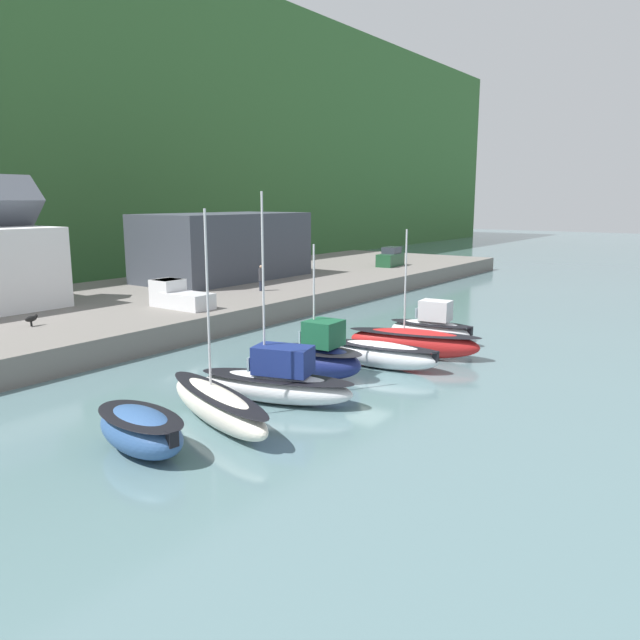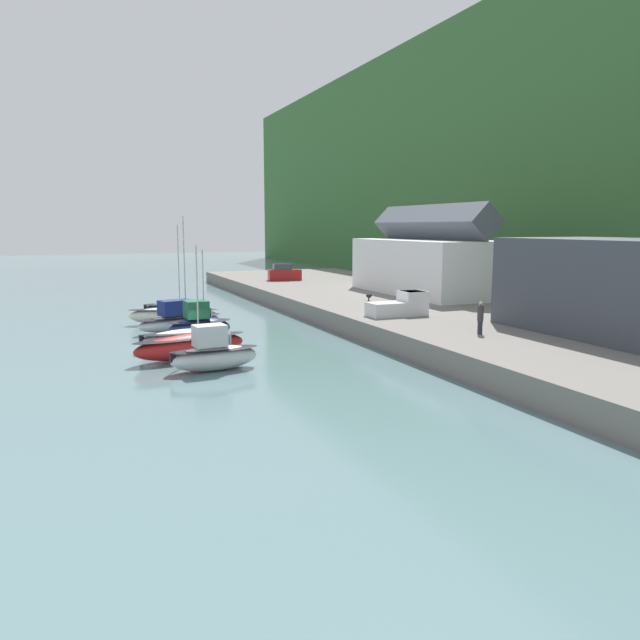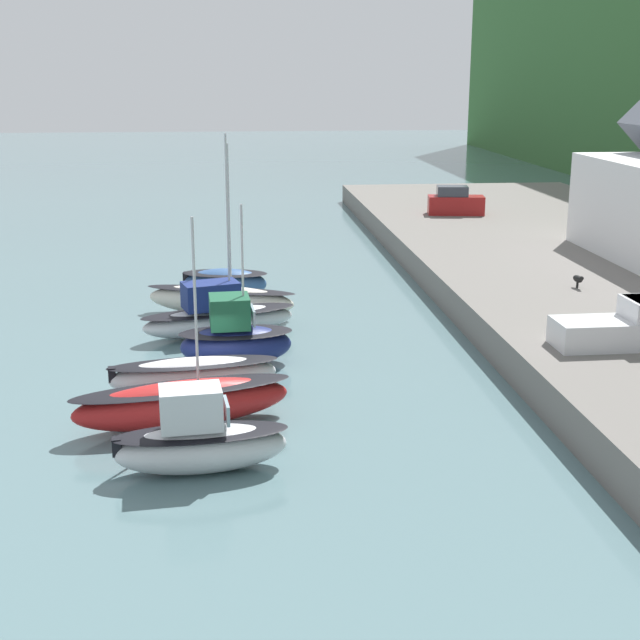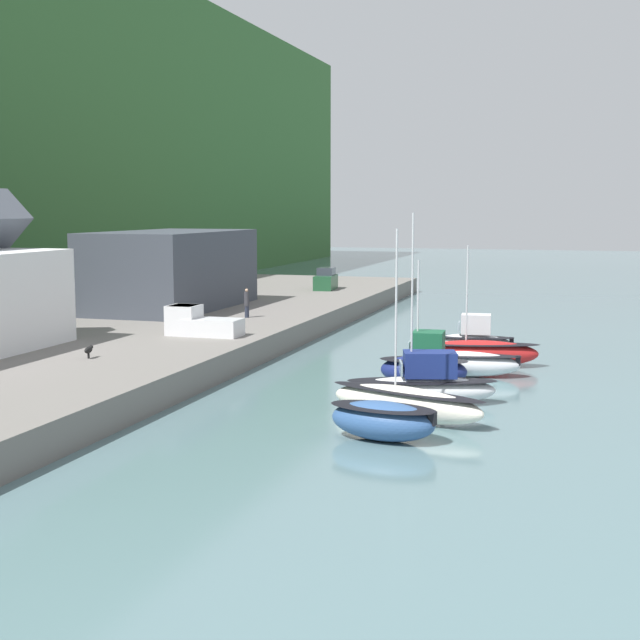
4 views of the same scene
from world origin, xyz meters
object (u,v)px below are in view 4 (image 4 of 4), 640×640
object	(u,v)px
moored_boat_2	(423,385)
moored_boat_6	(472,341)
moored_boat_3	(424,366)
dog_on_quay	(89,350)
moored_boat_1	(406,403)
parked_car_1	(326,280)
moored_boat_0	(383,420)
person_on_quay	(247,303)
pickup_truck_0	(198,323)
moored_boat_5	(475,353)
moored_boat_4	(464,363)

from	to	relation	value
moored_boat_2	moored_boat_6	xyz separation A→B (m)	(14.93, -0.45, 0.05)
moored_boat_3	dog_on_quay	distance (m)	18.17
moored_boat_1	dog_on_quay	distance (m)	18.11
moored_boat_6	parked_car_1	world-z (taller)	parked_car_1
moored_boat_0	person_on_quay	world-z (taller)	person_on_quay
moored_boat_6	pickup_truck_0	size ratio (longest dim) A/B	1.19
moored_boat_3	moored_boat_5	xyz separation A→B (m)	(6.70, -1.90, -0.26)
moored_boat_4	moored_boat_6	bearing A→B (deg)	-3.07
moored_boat_0	person_on_quay	xyz separation A→B (m)	(25.27, 16.19, 1.82)
moored_boat_0	person_on_quay	distance (m)	30.07
moored_boat_0	moored_boat_4	size ratio (longest dim) A/B	0.74
moored_boat_4	moored_boat_6	distance (m)	7.09
moored_boat_2	moored_boat_6	world-z (taller)	moored_boat_2
parked_car_1	person_on_quay	size ratio (longest dim) A/B	2.05
moored_boat_3	moored_boat_0	bearing A→B (deg)	178.80
moored_boat_4	moored_boat_5	distance (m)	3.27
moored_boat_0	pickup_truck_0	distance (m)	22.34
moored_boat_0	dog_on_quay	bearing A→B (deg)	80.89
moored_boat_0	dog_on_quay	size ratio (longest dim) A/B	5.67
moored_boat_1	moored_boat_4	xyz separation A→B (m)	(11.54, -0.99, -0.08)
moored_boat_1	person_on_quay	bearing A→B (deg)	56.49
moored_boat_4	moored_boat_2	bearing A→B (deg)	167.05
moored_boat_5	dog_on_quay	distance (m)	22.82
person_on_quay	moored_boat_3	bearing A→B (deg)	-130.63
pickup_truck_0	moored_boat_3	bearing A→B (deg)	-105.42
moored_boat_2	moored_boat_5	world-z (taller)	moored_boat_2
pickup_truck_0	parked_car_1	bearing A→B (deg)	1.96
moored_boat_6	dog_on_quay	xyz separation A→B (m)	(-16.18, 18.46, 1.02)
moored_boat_1	moored_boat_6	xyz separation A→B (m)	(18.61, -0.56, 0.18)
person_on_quay	pickup_truck_0	bearing A→B (deg)	-177.14
moored_boat_0	pickup_truck_0	world-z (taller)	pickup_truck_0
moored_boat_5	person_on_quay	bearing A→B (deg)	54.90
moored_boat_5	person_on_quay	distance (m)	19.01
person_on_quay	moored_boat_4	bearing A→B (deg)	-120.07
moored_boat_1	moored_boat_4	size ratio (longest dim) A/B	1.30
moored_boat_4	moored_boat_5	xyz separation A→B (m)	(3.26, -0.25, 0.11)
moored_boat_2	moored_boat_0	bearing A→B (deg)	161.37
moored_boat_3	person_on_quay	size ratio (longest dim) A/B	3.21
pickup_truck_0	moored_boat_6	bearing A→B (deg)	-69.20
moored_boat_2	person_on_quay	world-z (taller)	moored_boat_2
moored_boat_0	parked_car_1	xyz separation A→B (m)	(48.86, 17.20, 1.64)
dog_on_quay	parked_car_1	bearing A→B (deg)	81.80
parked_car_1	moored_boat_0	bearing A→B (deg)	102.78
pickup_truck_0	moored_boat_5	bearing A→B (deg)	-81.81
moored_boat_6	parked_car_1	bearing A→B (deg)	28.36
moored_boat_6	dog_on_quay	size ratio (longest dim) A/B	6.38
dog_on_quay	person_on_quay	bearing A→B (deg)	78.01
moored_boat_1	moored_boat_2	distance (m)	3.68
moored_boat_0	moored_boat_6	size ratio (longest dim) A/B	0.89
moored_boat_0	pickup_truck_0	xyz separation A→B (m)	(15.80, 15.71, 1.54)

